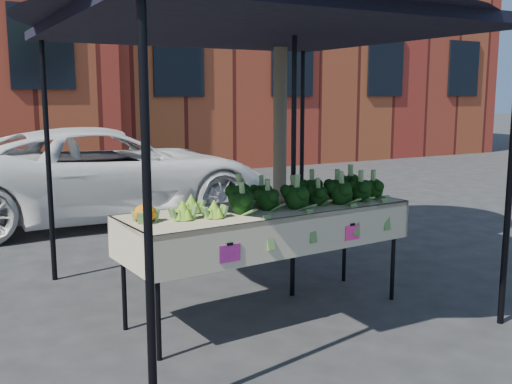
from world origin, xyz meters
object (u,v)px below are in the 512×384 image
(vehicle, at_px, (101,51))
(street_tree, at_px, (280,66))
(canopy, at_px, (254,146))
(table, at_px, (268,261))

(vehicle, bearing_deg, street_tree, -158.34)
(canopy, xyz_separation_m, vehicle, (-0.20, 4.12, 1.04))
(table, height_order, canopy, canopy)
(canopy, bearing_deg, vehicle, 92.76)
(vehicle, bearing_deg, canopy, -175.31)
(table, xyz_separation_m, canopy, (0.07, 0.36, 0.92))
(canopy, height_order, street_tree, street_tree)
(table, bearing_deg, street_tree, 55.54)
(vehicle, bearing_deg, table, -176.47)
(table, relative_size, vehicle, 0.51)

